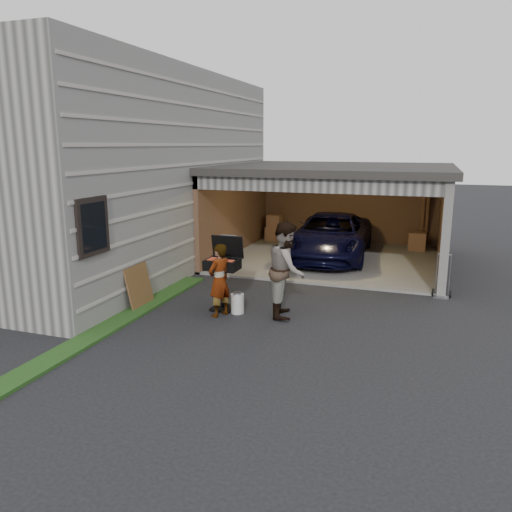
{
  "coord_description": "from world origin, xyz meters",
  "views": [
    {
      "loc": [
        3.47,
        -8.54,
        3.51
      ],
      "look_at": [
        0.02,
        1.39,
        1.15
      ],
      "focal_mm": 35.0,
      "sensor_mm": 36.0,
      "label": 1
    }
  ],
  "objects_px": {
    "propane_tank": "(237,303)",
    "hand_truck": "(442,289)",
    "man": "(286,269)",
    "minivan": "(331,238)",
    "woman": "(219,280)",
    "plywood_panel": "(139,286)",
    "bbq_grill": "(223,267)"
  },
  "relations": [
    {
      "from": "plywood_panel",
      "to": "hand_truck",
      "type": "bearing_deg",
      "value": 24.88
    },
    {
      "from": "woman",
      "to": "bbq_grill",
      "type": "distance_m",
      "value": 0.48
    },
    {
      "from": "minivan",
      "to": "man",
      "type": "xyz_separation_m",
      "value": [
        0.13,
        -5.5,
        0.32
      ]
    },
    {
      "from": "minivan",
      "to": "plywood_panel",
      "type": "bearing_deg",
      "value": -119.81
    },
    {
      "from": "woman",
      "to": "hand_truck",
      "type": "xyz_separation_m",
      "value": [
        4.41,
        2.89,
        -0.57
      ]
    },
    {
      "from": "minivan",
      "to": "hand_truck",
      "type": "bearing_deg",
      "value": -46.56
    },
    {
      "from": "bbq_grill",
      "to": "hand_truck",
      "type": "relative_size",
      "value": 1.51
    },
    {
      "from": "minivan",
      "to": "bbq_grill",
      "type": "distance_m",
      "value": 5.7
    },
    {
      "from": "minivan",
      "to": "man",
      "type": "distance_m",
      "value": 5.51
    },
    {
      "from": "man",
      "to": "hand_truck",
      "type": "height_order",
      "value": "man"
    },
    {
      "from": "bbq_grill",
      "to": "propane_tank",
      "type": "distance_m",
      "value": 0.84
    },
    {
      "from": "minivan",
      "to": "woman",
      "type": "xyz_separation_m",
      "value": [
        -1.17,
        -5.99,
        0.09
      ]
    },
    {
      "from": "minivan",
      "to": "bbq_grill",
      "type": "relative_size",
      "value": 3.07
    },
    {
      "from": "man",
      "to": "propane_tank",
      "type": "bearing_deg",
      "value": 88.85
    },
    {
      "from": "man",
      "to": "plywood_panel",
      "type": "distance_m",
      "value": 3.28
    },
    {
      "from": "woman",
      "to": "bbq_grill",
      "type": "relative_size",
      "value": 0.97
    },
    {
      "from": "bbq_grill",
      "to": "propane_tank",
      "type": "bearing_deg",
      "value": -22.28
    },
    {
      "from": "woman",
      "to": "minivan",
      "type": "bearing_deg",
      "value": -169.13
    },
    {
      "from": "minivan",
      "to": "hand_truck",
      "type": "distance_m",
      "value": 4.5
    },
    {
      "from": "hand_truck",
      "to": "plywood_panel",
      "type": "bearing_deg",
      "value": -150.7
    },
    {
      "from": "minivan",
      "to": "hand_truck",
      "type": "relative_size",
      "value": 4.64
    },
    {
      "from": "woman",
      "to": "propane_tank",
      "type": "xyz_separation_m",
      "value": [
        0.29,
        0.28,
        -0.56
      ]
    },
    {
      "from": "man",
      "to": "minivan",
      "type": "bearing_deg",
      "value": -11.46
    },
    {
      "from": "bbq_grill",
      "to": "minivan",
      "type": "bearing_deg",
      "value": 77.06
    },
    {
      "from": "propane_tank",
      "to": "hand_truck",
      "type": "xyz_separation_m",
      "value": [
        4.12,
        2.61,
        -0.01
      ]
    },
    {
      "from": "minivan",
      "to": "propane_tank",
      "type": "relative_size",
      "value": 11.57
    },
    {
      "from": "woman",
      "to": "hand_truck",
      "type": "distance_m",
      "value": 5.3
    },
    {
      "from": "hand_truck",
      "to": "propane_tank",
      "type": "bearing_deg",
      "value": -143.22
    },
    {
      "from": "propane_tank",
      "to": "plywood_panel",
      "type": "bearing_deg",
      "value": -171.8
    },
    {
      "from": "man",
      "to": "propane_tank",
      "type": "distance_m",
      "value": 1.3
    },
    {
      "from": "woman",
      "to": "plywood_panel",
      "type": "relative_size",
      "value": 1.63
    },
    {
      "from": "propane_tank",
      "to": "hand_truck",
      "type": "distance_m",
      "value": 4.87
    }
  ]
}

